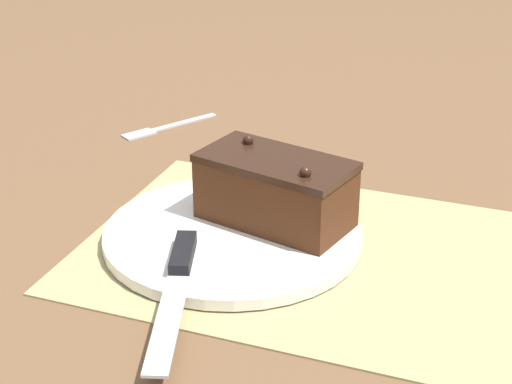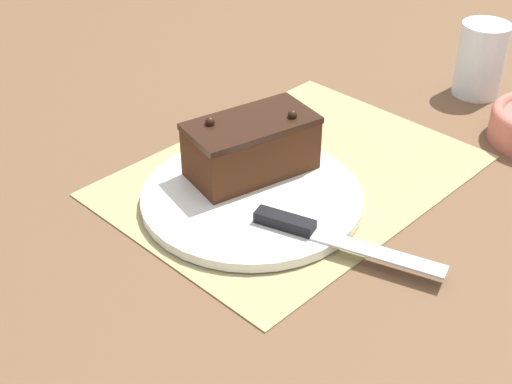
{
  "view_description": "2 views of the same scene",
  "coord_description": "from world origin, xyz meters",
  "px_view_note": "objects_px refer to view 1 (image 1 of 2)",
  "views": [
    {
      "loc": [
        -0.22,
        0.74,
        0.44
      ],
      "look_at": [
        0.05,
        0.02,
        0.07
      ],
      "focal_mm": 60.0,
      "sensor_mm": 36.0,
      "label": 1
    },
    {
      "loc": [
        0.59,
        0.51,
        0.51
      ],
      "look_at": [
        0.11,
        0.04,
        0.05
      ],
      "focal_mm": 50.0,
      "sensor_mm": 36.0,
      "label": 2
    }
  ],
  "objects_px": {
    "cake_plate": "(233,235)",
    "serving_knife": "(178,275)",
    "chocolate_cake": "(275,190)",
    "dessert_fork": "(163,127)"
  },
  "relations": [
    {
      "from": "cake_plate",
      "to": "serving_knife",
      "type": "height_order",
      "value": "serving_knife"
    },
    {
      "from": "cake_plate",
      "to": "serving_knife",
      "type": "distance_m",
      "value": 0.11
    },
    {
      "from": "chocolate_cake",
      "to": "dessert_fork",
      "type": "height_order",
      "value": "chocolate_cake"
    },
    {
      "from": "chocolate_cake",
      "to": "serving_knife",
      "type": "bearing_deg",
      "value": 72.6
    },
    {
      "from": "chocolate_cake",
      "to": "dessert_fork",
      "type": "relative_size",
      "value": 1.29
    },
    {
      "from": "dessert_fork",
      "to": "serving_knife",
      "type": "bearing_deg",
      "value": 149.97
    },
    {
      "from": "cake_plate",
      "to": "chocolate_cake",
      "type": "distance_m",
      "value": 0.07
    },
    {
      "from": "cake_plate",
      "to": "dessert_fork",
      "type": "xyz_separation_m",
      "value": [
        0.22,
        -0.27,
        -0.01
      ]
    },
    {
      "from": "chocolate_cake",
      "to": "serving_knife",
      "type": "relative_size",
      "value": 0.81
    },
    {
      "from": "serving_knife",
      "to": "cake_plate",
      "type": "bearing_deg",
      "value": -113.52
    }
  ]
}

